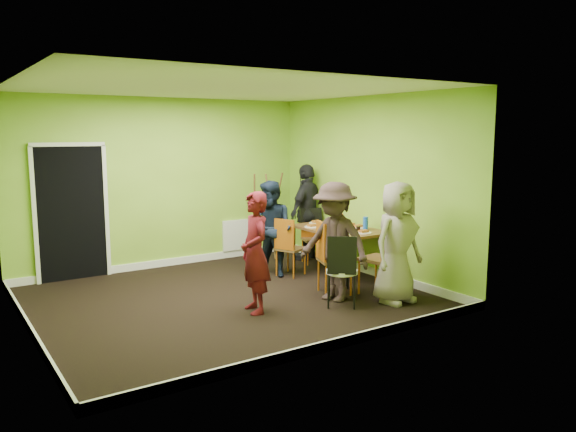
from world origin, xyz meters
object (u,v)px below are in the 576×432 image
Objects in this scene: chair_left_near at (329,253)px; person_front_end at (397,242)px; blue_bottle at (366,223)px; chair_bentwood at (342,267)px; person_left_far at (272,229)px; person_back_end at (307,212)px; thermos at (341,222)px; orange_bottle at (329,224)px; dining_table at (339,232)px; person_standing at (255,252)px; person_left_near at (335,242)px; chair_left_far at (288,244)px; chair_back_end at (311,224)px; chair_front_end at (384,253)px; easel at (266,216)px.

person_front_end is (0.51, -0.80, 0.23)m from chair_left_near.
blue_bottle is 0.13× the size of person_front_end.
chair_left_near is 0.61m from chair_bentwood.
person_back_end is (1.15, 0.66, 0.10)m from person_left_far.
person_back_end is (1.01, 1.94, 0.27)m from chair_left_near.
orange_bottle is (-0.09, 0.21, -0.06)m from thermos.
blue_bottle is at bearing 66.05° from person_back_end.
person_standing is (-2.02, -0.87, 0.07)m from dining_table.
chair_bentwood is at bearing -127.32° from dining_table.
dining_table is 0.93× the size of person_front_end.
person_back_end is (1.13, 2.22, 0.05)m from person_left_near.
dining_table is 7.72× the size of thermos.
dining_table is 0.83m from chair_left_far.
dining_table is at bearing 55.24° from person_back_end.
chair_back_end is at bearing 91.18° from person_left_far.
chair_back_end is at bearing 73.55° from orange_bottle.
person_standing is 1.02× the size of person_left_far.
chair_bentwood is (-0.99, -1.30, -0.17)m from dining_table.
person_left_far reaches higher than thermos.
orange_bottle is at bearing 115.20° from blue_bottle.
blue_bottle is (0.94, -0.74, 0.34)m from chair_left_far.
person_front_end is (-0.06, -0.30, 0.20)m from chair_front_end.
chair_back_end is 0.98× the size of chair_bentwood.
thermos is at bearing 16.40° from dining_table.
person_left_near is (1.13, -0.15, 0.04)m from person_standing.
chair_bentwood is at bearing -25.55° from person_left_far.
thermos is at bearing 118.39° from person_left_near.
person_back_end reaches higher than chair_bentwood.
thermos reaches higher than orange_bottle.
chair_left_near is (-0.77, -0.73, -0.12)m from dining_table.
person_standing reaches higher than blue_bottle.
person_left_far is (0.08, 1.84, 0.23)m from chair_bentwood.
chair_bentwood is at bearing 40.30° from person_back_end.
chair_back_end is at bearing 171.37° from chair_left_near.
person_back_end is at bearing 70.01° from chair_front_end.
blue_bottle is at bearing 54.40° from chair_front_end.
person_left_near reaches higher than person_left_far.
chair_left_far is 0.85× the size of chair_front_end.
easel is at bearing 98.96° from orange_bottle.
chair_front_end reaches higher than thermos.
person_standing is at bearing -156.98° from thermos.
chair_left_far is 1.70m from chair_front_end.
person_left_far is at bearing 151.33° from thermos.
chair_left_far is 1.71m from chair_bentwood.
person_left_far is at bearing 159.83° from orange_bottle.
person_left_near is at bearing 109.81° from chair_bentwood.
person_left_far reaches higher than chair_back_end.
easel is (0.43, 1.36, 0.24)m from chair_left_far.
orange_bottle is 2.26m from person_standing.
chair_front_end is at bearing 68.85° from chair_left_near.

